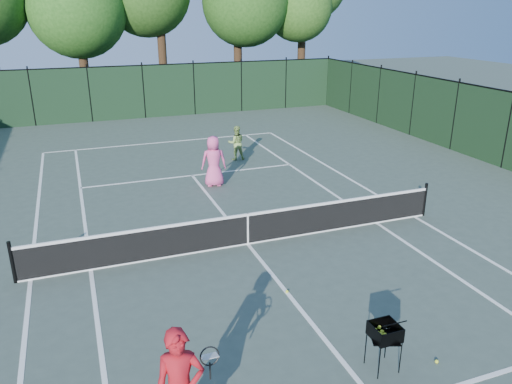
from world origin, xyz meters
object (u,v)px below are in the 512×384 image
object	(u,v)px
player_green	(236,143)
loose_ball_midcourt	(287,291)
player_pink	(214,161)
loose_ball_near_cart	(437,361)
ball_hopper	(385,332)

from	to	relation	value
player_green	loose_ball_midcourt	bearing A→B (deg)	85.96
player_pink	player_green	world-z (taller)	player_pink
player_pink	loose_ball_near_cart	xyz separation A→B (m)	(1.09, -10.79, -0.88)
player_pink	player_green	size ratio (longest dim) A/B	1.26
player_pink	ball_hopper	world-z (taller)	player_pink
ball_hopper	loose_ball_midcourt	size ratio (longest dim) A/B	13.36
loose_ball_near_cart	loose_ball_midcourt	bearing A→B (deg)	116.67
loose_ball_near_cart	player_pink	bearing A→B (deg)	95.78
player_green	ball_hopper	distance (m)	13.54
player_green	loose_ball_midcourt	xyz separation A→B (m)	(-2.29, -10.53, -0.70)
loose_ball_near_cart	ball_hopper	bearing A→B (deg)	166.46
player_green	loose_ball_near_cart	xyz separation A→B (m)	(-0.71, -13.68, -0.70)
ball_hopper	player_pink	bearing A→B (deg)	111.72
player_green	loose_ball_midcourt	distance (m)	10.80
player_pink	loose_ball_midcourt	distance (m)	7.72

